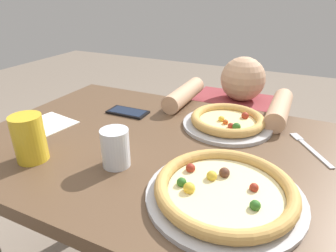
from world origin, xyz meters
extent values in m
cube|color=brown|center=(0.00, 0.00, 0.73)|extent=(1.21, 0.78, 0.04)
cylinder|color=#443122|center=(-0.52, 0.31, 0.35)|extent=(0.07, 0.07, 0.71)
cylinder|color=#443122|center=(0.52, 0.31, 0.35)|extent=(0.07, 0.07, 0.71)
cylinder|color=#B7B7BC|center=(0.21, -0.16, 0.76)|extent=(0.35, 0.35, 0.01)
cylinder|color=beige|center=(0.21, -0.16, 0.77)|extent=(0.25, 0.25, 0.01)
torus|color=tan|center=(0.21, -0.16, 0.78)|extent=(0.31, 0.31, 0.03)
sphere|color=#2D6623|center=(0.28, -0.19, 0.78)|extent=(0.02, 0.02, 0.02)
sphere|color=maroon|center=(0.27, -0.13, 0.78)|extent=(0.02, 0.02, 0.02)
sphere|color=gold|center=(0.17, -0.13, 0.78)|extent=(0.02, 0.02, 0.02)
sphere|color=brown|center=(0.19, -0.11, 0.78)|extent=(0.03, 0.03, 0.03)
sphere|color=gold|center=(0.14, -0.20, 0.78)|extent=(0.03, 0.03, 0.03)
sphere|color=#2D6623|center=(0.12, -0.19, 0.78)|extent=(0.02, 0.02, 0.02)
sphere|color=maroon|center=(0.11, -0.12, 0.78)|extent=(0.02, 0.02, 0.02)
cylinder|color=#B7B7BC|center=(0.12, 0.21, 0.76)|extent=(0.30, 0.30, 0.01)
cylinder|color=#EFD68C|center=(0.12, 0.21, 0.77)|extent=(0.19, 0.19, 0.01)
torus|color=tan|center=(0.12, 0.21, 0.78)|extent=(0.25, 0.25, 0.03)
sphere|color=maroon|center=(0.14, 0.16, 0.78)|extent=(0.02, 0.02, 0.02)
sphere|color=gold|center=(0.10, 0.20, 0.78)|extent=(0.02, 0.02, 0.02)
sphere|color=#BF4C19|center=(0.12, 0.18, 0.78)|extent=(0.02, 0.02, 0.02)
sphere|color=#2D6623|center=(0.16, 0.15, 0.78)|extent=(0.03, 0.03, 0.03)
sphere|color=maroon|center=(0.17, 0.25, 0.78)|extent=(0.03, 0.03, 0.03)
cylinder|color=gold|center=(-0.31, -0.23, 0.81)|extent=(0.08, 0.08, 0.13)
cylinder|color=silver|center=(-0.08, -0.15, 0.80)|extent=(0.07, 0.07, 0.10)
cube|color=white|center=(-0.09, -0.14, 0.82)|extent=(0.03, 0.03, 0.02)
cube|color=white|center=(-0.09, -0.15, 0.82)|extent=(0.03, 0.03, 0.02)
cube|color=white|center=(-0.44, -0.04, 0.75)|extent=(0.18, 0.17, 0.00)
cube|color=silver|center=(0.39, 0.14, 0.75)|extent=(0.10, 0.14, 0.00)
cube|color=silver|center=(0.34, 0.22, 0.75)|extent=(0.04, 0.05, 0.00)
cube|color=black|center=(-0.25, 0.16, 0.75)|extent=(0.15, 0.08, 0.01)
cube|color=#192338|center=(-0.25, 0.16, 0.76)|extent=(0.13, 0.06, 0.00)
cylinder|color=#333847|center=(0.08, 0.58, 0.23)|extent=(0.32, 0.32, 0.45)
cube|color=maroon|center=(0.08, 0.58, 0.58)|extent=(0.41, 0.22, 0.27)
sphere|color=tan|center=(0.08, 0.58, 0.81)|extent=(0.19, 0.19, 0.19)
cylinder|color=tan|center=(-0.10, 0.35, 0.79)|extent=(0.07, 0.28, 0.07)
cylinder|color=tan|center=(0.26, 0.35, 0.79)|extent=(0.07, 0.28, 0.07)
camera|label=1|loc=(0.32, -0.69, 1.18)|focal=31.40mm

